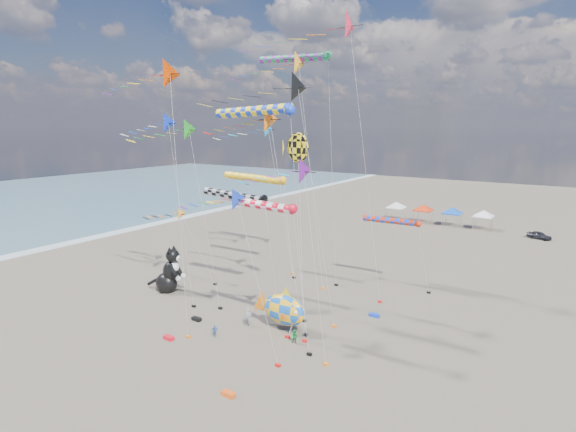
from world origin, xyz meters
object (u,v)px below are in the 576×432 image
(child_green, at_px, (295,337))
(child_blue, at_px, (215,331))
(person_adult, at_px, (248,318))
(parked_car, at_px, (539,235))
(cat_inflatable, at_px, (168,269))
(fish_inflatable, at_px, (284,310))

(child_green, xyz_separation_m, child_blue, (-6.11, -2.60, -0.08))
(person_adult, relative_size, parked_car, 0.49)
(cat_inflatable, height_order, child_green, cat_inflatable)
(fish_inflatable, distance_m, parked_car, 49.85)
(child_green, relative_size, parked_car, 0.35)
(cat_inflatable, height_order, parked_car, cat_inflatable)
(cat_inflatable, height_order, child_blue, cat_inflatable)
(fish_inflatable, bearing_deg, child_green, -36.20)
(fish_inflatable, xyz_separation_m, person_adult, (-2.90, -1.15, -1.02))
(cat_inflatable, height_order, person_adult, cat_inflatable)
(cat_inflatable, distance_m, person_adult, 12.36)
(person_adult, bearing_deg, parked_car, 66.85)
(person_adult, xyz_separation_m, child_green, (4.97, -0.37, -0.25))
(child_green, bearing_deg, cat_inflatable, 170.06)
(person_adult, height_order, parked_car, person_adult)
(person_adult, bearing_deg, child_green, -7.17)
(person_adult, relative_size, child_blue, 1.63)
(cat_inflatable, bearing_deg, child_green, -22.50)
(child_green, distance_m, child_blue, 6.64)
(fish_inflatable, height_order, child_blue, fish_inflatable)
(fish_inflatable, bearing_deg, cat_inflatable, 177.01)
(cat_inflatable, distance_m, parked_car, 55.58)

